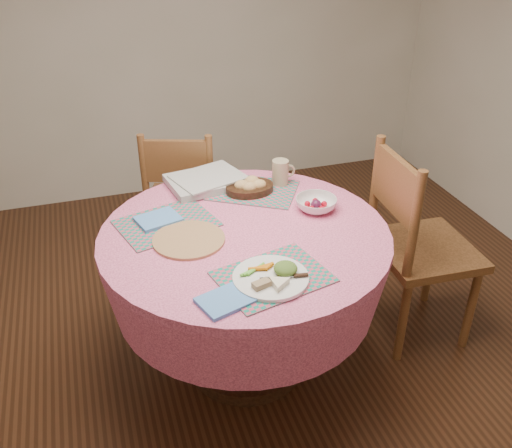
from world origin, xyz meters
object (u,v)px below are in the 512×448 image
(dining_table, at_px, (245,270))
(latte_mug, at_px, (281,172))
(bread_bowl, at_px, (250,186))
(fruit_bowl, at_px, (316,204))
(wicker_trivet, at_px, (189,240))
(chair_right, at_px, (415,243))
(chair_back, at_px, (183,199))
(dinner_plate, at_px, (273,276))

(dining_table, height_order, latte_mug, latte_mug)
(bread_bowl, distance_m, fruit_bowl, 0.34)
(dining_table, bearing_deg, fruit_bowl, 13.61)
(dining_table, bearing_deg, wicker_trivet, 179.52)
(dining_table, distance_m, wicker_trivet, 0.31)
(chair_right, xyz_separation_m, fruit_bowl, (-0.49, 0.09, 0.25))
(latte_mug, relative_size, fruit_bowl, 0.51)
(wicker_trivet, height_order, bread_bowl, bread_bowl)
(dining_table, height_order, chair_back, chair_back)
(dinner_plate, distance_m, latte_mug, 0.80)
(chair_right, bearing_deg, dinner_plate, 115.76)
(chair_right, relative_size, bread_bowl, 4.44)
(wicker_trivet, height_order, fruit_bowl, fruit_bowl)
(dining_table, bearing_deg, chair_right, -0.37)
(dining_table, relative_size, dinner_plate, 4.36)
(chair_right, bearing_deg, chair_back, 50.35)
(chair_right, distance_m, bread_bowl, 0.84)
(chair_right, height_order, wicker_trivet, chair_right)
(dinner_plate, height_order, latte_mug, latte_mug)
(dining_table, relative_size, chair_right, 1.21)
(chair_back, xyz_separation_m, fruit_bowl, (0.47, -0.79, 0.30))
(wicker_trivet, bearing_deg, bread_bowl, 42.32)
(dinner_plate, relative_size, fruit_bowl, 1.19)
(dinner_plate, distance_m, bread_bowl, 0.72)
(wicker_trivet, distance_m, dinner_plate, 0.44)
(dining_table, height_order, dinner_plate, dinner_plate)
(dining_table, relative_size, wicker_trivet, 4.13)
(bread_bowl, height_order, latte_mug, latte_mug)
(dining_table, distance_m, chair_right, 0.85)
(wicker_trivet, distance_m, fruit_bowl, 0.61)
(latte_mug, distance_m, fruit_bowl, 0.30)
(chair_right, relative_size, fruit_bowl, 4.26)
(chair_back, distance_m, latte_mug, 0.72)
(fruit_bowl, bearing_deg, latte_mug, 102.87)
(chair_back, height_order, dinner_plate, chair_back)
(dining_table, relative_size, latte_mug, 10.18)
(dinner_plate, distance_m, fruit_bowl, 0.58)
(chair_right, bearing_deg, wicker_trivet, 92.45)
(chair_right, distance_m, fruit_bowl, 0.56)
(chair_right, height_order, fruit_bowl, chair_right)
(chair_back, distance_m, bread_bowl, 0.66)
(chair_back, bearing_deg, latte_mug, 147.98)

